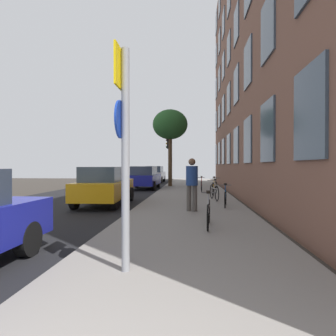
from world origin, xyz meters
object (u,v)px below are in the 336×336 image
Objects in this scene: tree_near at (170,125)px; bicycle_2 at (214,192)px; car_2 at (144,177)px; bicycle_0 at (208,213)px; sign_post at (124,140)px; car_3 at (155,174)px; car_1 at (105,185)px; bicycle_4 at (201,185)px; bicycle_3 at (215,187)px; bicycle_1 at (225,197)px; traffic_light at (169,153)px; pedestrian_0 at (192,181)px.

tree_near reaches higher than bicycle_2.
car_2 is (-1.71, -1.63, -3.92)m from tree_near.
sign_post is at bearing -113.91° from bicycle_0.
tree_near is 3.47× the size of bicycle_0.
car_3 is (-4.73, 15.43, 0.35)m from bicycle_2.
car_1 is at bearing -101.47° from tree_near.
bicycle_0 is 0.38× the size of car_3.
bicycle_4 is 7.06m from car_1.
bicycle_3 is at bearing -71.76° from bicycle_4.
bicycle_2 is (-0.27, 2.03, 0.03)m from bicycle_1.
bicycle_0 is 6.19m from car_1.
car_1 is at bearing -92.15° from car_2.
bicycle_1 is at bearing -83.66° from bicycle_4.
bicycle_2 is at bearing 97.62° from bicycle_1.
car_1 reaches higher than bicycle_1.
car_1 is at bearing -101.11° from traffic_light.
sign_post is 0.89× the size of traffic_light.
traffic_light is 10.35m from car_1.
bicycle_2 is at bearing -72.95° from car_3.
traffic_light is at bearing -73.40° from car_3.
car_1 is at bearing -89.92° from car_3.
pedestrian_0 is (1.74, -12.08, -1.50)m from traffic_light.
car_2 reaches higher than bicycle_3.
bicycle_4 is (2.31, -4.39, -2.17)m from traffic_light.
sign_post is at bearing -83.64° from car_3.
traffic_light is 12.29m from pedestrian_0.
traffic_light is 0.63× the size of tree_near.
traffic_light is (-0.74, 17.80, 0.59)m from sign_post.
sign_post reaches higher than bicycle_3.
traffic_light is 2.26× the size of bicycle_2.
bicycle_0 is 0.42× the size of car_2.
traffic_light is at bearing 107.39° from bicycle_2.
car_2 is at bearing 108.02° from pedestrian_0.
bicycle_1 is 0.88× the size of pedestrian_0.
tree_near is at bearing 114.61° from bicycle_3.
car_1 is (-2.70, 7.80, -1.22)m from sign_post.
bicycle_1 is 0.98× the size of bicycle_2.
car_3 is (-4.15, 21.26, 0.36)m from bicycle_0.
bicycle_2 is 0.97× the size of bicycle_3.
bicycle_2 is 4.88m from car_1.
car_2 is at bearing 87.85° from car_1.
bicycle_1 is 0.40× the size of car_2.
car_1 is at bearing -165.35° from bicycle_2.
tree_near is 8.14m from bicycle_3.
bicycle_3 is 0.38× the size of car_3.
traffic_light is at bearing 114.96° from bicycle_3.
bicycle_2 is (2.75, -8.77, -2.16)m from traffic_light.
tree_near reaches higher than pedestrian_0.
tree_near is 3.22× the size of pedestrian_0.
bicycle_2 is at bearing 14.65° from car_1.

